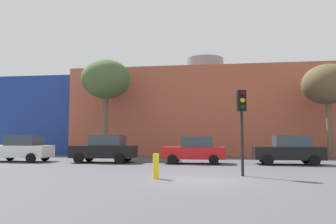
% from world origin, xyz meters
% --- Properties ---
extents(ground_plane, '(200.00, 200.00, 0.00)m').
position_xyz_m(ground_plane, '(0.00, 0.00, 0.00)').
color(ground_plane, '#47474C').
extents(building_backdrop, '(41.43, 12.42, 10.16)m').
position_xyz_m(building_backdrop, '(-0.41, 22.38, 4.04)').
color(building_backdrop, '#B2563D').
rests_on(building_backdrop, ground_plane).
extents(parked_car_0, '(4.12, 2.02, 1.78)m').
position_xyz_m(parked_car_0, '(-12.57, 8.03, 0.89)').
color(parked_car_0, white).
rests_on(parked_car_0, ground_plane).
extents(parked_car_1, '(4.15, 2.04, 1.80)m').
position_xyz_m(parked_car_1, '(-6.67, 8.03, 0.89)').
color(parked_car_1, black).
rests_on(parked_car_1, ground_plane).
extents(parked_car_2, '(3.88, 1.91, 1.68)m').
position_xyz_m(parked_car_2, '(-0.79, 8.03, 0.84)').
color(parked_car_2, red).
rests_on(parked_car_2, ground_plane).
extents(parked_car_3, '(4.02, 1.98, 1.74)m').
position_xyz_m(parked_car_3, '(4.92, 8.03, 0.87)').
color(parked_car_3, black).
rests_on(parked_car_3, ground_plane).
extents(traffic_light_island, '(0.41, 0.40, 3.65)m').
position_xyz_m(traffic_light_island, '(1.60, 1.50, 2.69)').
color(traffic_light_island, black).
rests_on(traffic_light_island, ground_plane).
extents(bare_tree_0, '(4.12, 4.12, 8.20)m').
position_xyz_m(bare_tree_0, '(-8.51, 13.48, 6.49)').
color(bare_tree_0, brown).
rests_on(bare_tree_0, ground_plane).
extents(bare_tree_1, '(3.80, 3.80, 7.20)m').
position_xyz_m(bare_tree_1, '(9.06, 13.20, 5.63)').
color(bare_tree_1, brown).
rests_on(bare_tree_1, ground_plane).
extents(bollard_yellow_0, '(0.24, 0.24, 0.98)m').
position_xyz_m(bollard_yellow_0, '(-1.89, 0.17, 0.49)').
color(bollard_yellow_0, yellow).
rests_on(bollard_yellow_0, ground_plane).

